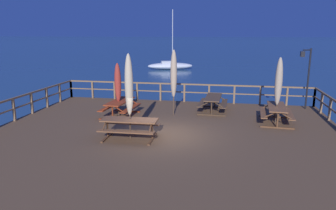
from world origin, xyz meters
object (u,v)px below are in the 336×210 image
picnic_table_front_right (277,110)px  patio_umbrella_short_front (174,74)px  picnic_table_back_right (213,101)px  picnic_table_back_left (120,105)px  patio_umbrella_tall_front (129,85)px  sailboat_distant (170,66)px  patio_umbrella_tall_back_right (279,82)px  picnic_table_mid_right (130,124)px  patio_umbrella_short_back (118,83)px  lamp_post_hooked (306,70)px

picnic_table_front_right → patio_umbrella_short_front: 5.05m
picnic_table_back_right → picnic_table_back_left: bearing=-158.0°
picnic_table_back_left → patio_umbrella_tall_front: (1.47, -3.10, 1.51)m
picnic_table_back_right → sailboat_distant: (-6.86, 25.64, -0.94)m
patio_umbrella_tall_front → patio_umbrella_tall_back_right: 6.69m
picnic_table_mid_right → patio_umbrella_tall_back_right: (5.86, 3.27, 1.32)m
patio_umbrella_short_back → lamp_post_hooked: 9.71m
picnic_table_mid_right → patio_umbrella_short_front: patio_umbrella_short_front is taller
patio_umbrella_tall_back_right → lamp_post_hooked: 3.51m
patio_umbrella_short_front → patio_umbrella_tall_back_right: (4.79, -0.55, -0.16)m
patio_umbrella_tall_back_right → sailboat_distant: size_ratio=0.38×
patio_umbrella_tall_front → sailboat_distant: bearing=97.3°
patio_umbrella_tall_back_right → patio_umbrella_tall_front: bearing=-151.2°
picnic_table_mid_right → patio_umbrella_short_back: patio_umbrella_short_back is taller
picnic_table_back_right → picnic_table_front_right: size_ratio=0.97×
patio_umbrella_tall_front → patio_umbrella_short_back: 3.41m
picnic_table_front_right → sailboat_distant: (-9.78, 27.25, -0.94)m
picnic_table_back_right → patio_umbrella_tall_front: (-2.96, -4.88, 1.51)m
picnic_table_front_right → lamp_post_hooked: (1.78, 2.95, 1.55)m
patio_umbrella_tall_back_right → picnic_table_back_left: bearing=-179.0°
patio_umbrella_short_front → patio_umbrella_short_back: patio_umbrella_short_front is taller
picnic_table_back_right → picnic_table_front_right: 3.33m
picnic_table_back_right → patio_umbrella_short_front: patio_umbrella_short_front is taller
picnic_table_mid_right → picnic_table_back_left: size_ratio=0.97×
picnic_table_back_right → patio_umbrella_tall_back_right: size_ratio=0.75×
picnic_table_front_right → lamp_post_hooked: size_ratio=0.72×
patio_umbrella_tall_back_right → patio_umbrella_short_front: bearing=173.5°
patio_umbrella_short_front → sailboat_distant: bearing=100.5°
picnic_table_back_left → sailboat_distant: size_ratio=0.29×
picnic_table_mid_right → picnic_table_back_left: same height
picnic_table_mid_right → sailboat_distant: size_ratio=0.28×
picnic_table_front_right → patio_umbrella_tall_back_right: size_ratio=0.77×
picnic_table_mid_right → patio_umbrella_tall_back_right: 6.84m
patio_umbrella_short_front → lamp_post_hooked: size_ratio=1.00×
picnic_table_front_right → lamp_post_hooked: 3.77m
picnic_table_back_right → picnic_table_front_right: bearing=-28.8°
patio_umbrella_short_back → lamp_post_hooked: (9.16, 3.20, 0.46)m
picnic_table_mid_right → sailboat_distant: 30.84m
picnic_table_back_left → patio_umbrella_tall_back_right: size_ratio=0.76×
patio_umbrella_tall_front → lamp_post_hooked: patio_umbrella_tall_front is taller
picnic_table_mid_right → picnic_table_back_left: 3.47m
picnic_table_front_right → lamp_post_hooked: lamp_post_hooked is taller
picnic_table_back_right → patio_umbrella_short_front: (-1.88, -1.12, 1.48)m
lamp_post_hooked → sailboat_distant: (-11.55, 24.30, -2.49)m
picnic_table_back_left → patio_umbrella_short_front: 3.01m
picnic_table_back_left → patio_umbrella_tall_front: 3.74m
patio_umbrella_short_back → patio_umbrella_tall_back_right: bearing=1.5°
patio_umbrella_tall_front → patio_umbrella_tall_back_right: bearing=28.8°
picnic_table_mid_right → picnic_table_front_right: same height
patio_umbrella_tall_front → patio_umbrella_short_back: bearing=116.6°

